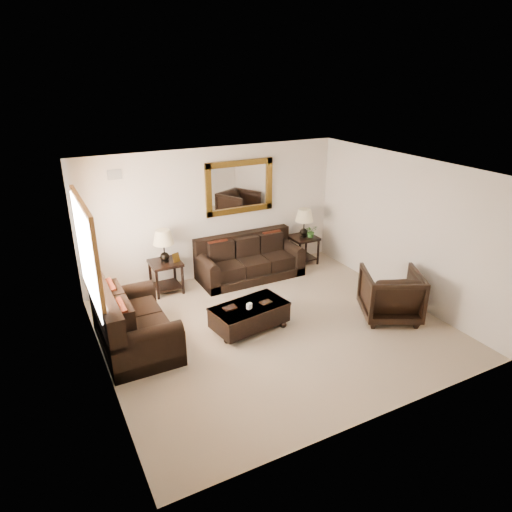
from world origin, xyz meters
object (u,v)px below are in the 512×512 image
end_table_right (304,228)px  loveseat (131,326)px  sofa (249,262)px  end_table_left (164,252)px  coffee_table (249,314)px  armchair (391,292)px

end_table_right → loveseat: bearing=-158.9°
sofa → end_table_left: 1.84m
coffee_table → armchair: (2.37, -0.80, 0.22)m
end_table_left → end_table_right: bearing=0.1°
loveseat → coffee_table: (1.89, -0.36, -0.10)m
sofa → coffee_table: sofa is taller
end_table_left → end_table_right: 3.19m
armchair → end_table_left: bearing=-14.0°
sofa → coffee_table: 2.12m
sofa → end_table_right: bearing=4.1°
end_table_right → armchair: bearing=-89.9°
end_table_left → end_table_right: end_table_left is taller
end_table_right → armchair: (0.01, -2.80, -0.33)m
armchair → coffee_table: bearing=8.6°
end_table_right → armchair: size_ratio=1.29×
sofa → loveseat: bearing=-151.5°
end_table_left → armchair: (3.19, -2.79, -0.35)m
sofa → loveseat: loveseat is taller
coffee_table → end_table_right: bearing=31.3°
sofa → end_table_left: (-1.76, 0.10, 0.52)m
sofa → armchair: bearing=-62.0°
end_table_left → loveseat: bearing=-123.2°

